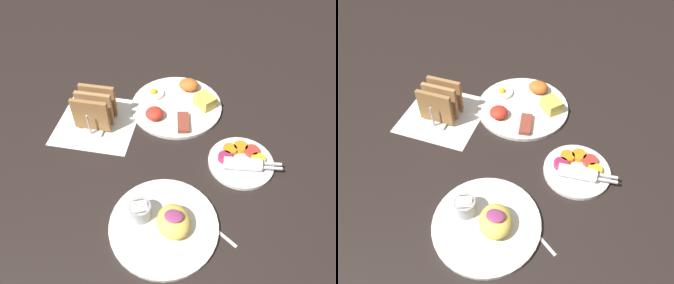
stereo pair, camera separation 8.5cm
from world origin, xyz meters
TOP-DOWN VIEW (x-y plane):
  - ground_plane at (0.00, 0.00)m, footprint 3.00×3.00m
  - napkin_flat at (-0.23, 0.10)m, footprint 0.22×0.22m
  - plate_breakfast at (-0.01, 0.21)m, footprint 0.27×0.27m
  - plate_condiments at (0.18, 0.02)m, footprint 0.18×0.17m
  - plate_foreground at (0.02, -0.19)m, footprint 0.24×0.24m
  - toast_rack at (-0.23, 0.10)m, footprint 0.10×0.12m
  - teaspoon at (0.11, -0.16)m, footprint 0.11×0.08m

SIDE VIEW (x-z plane):
  - ground_plane at x=0.00m, z-range 0.00..0.00m
  - napkin_flat at x=-0.23m, z-range 0.00..0.00m
  - teaspoon at x=0.11m, z-range 0.00..0.01m
  - plate_breakfast at x=-0.01m, z-range -0.01..0.03m
  - plate_condiments at x=0.18m, z-range -0.01..0.03m
  - plate_foreground at x=0.02m, z-range -0.01..0.04m
  - toast_rack at x=-0.23m, z-range 0.00..0.10m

